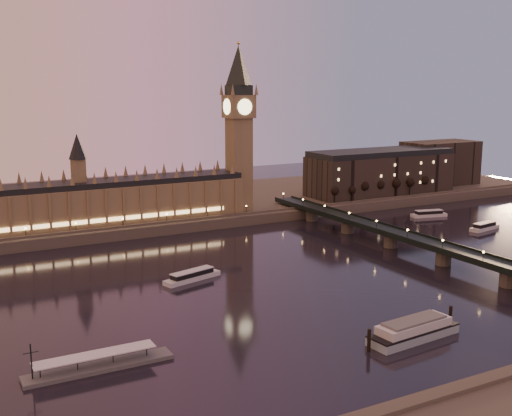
{
  "coord_description": "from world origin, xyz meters",
  "views": [
    {
      "loc": [
        -127.37,
        -236.04,
        85.28
      ],
      "look_at": [
        19.51,
        35.0,
        25.04
      ],
      "focal_mm": 45.0,
      "sensor_mm": 36.0,
      "label": 1
    }
  ],
  "objects": [
    {
      "name": "bare_tree_6",
      "position": [
        197.19,
        109.0,
        14.3
      ],
      "size": [
        5.48,
        5.48,
        11.14
      ],
      "color": "black",
      "rests_on": "ground"
    },
    {
      "name": "westminster_bridge",
      "position": [
        91.61,
        0.0,
        5.52
      ],
      "size": [
        13.2,
        260.0,
        15.3
      ],
      "color": "black",
      "rests_on": "ground"
    },
    {
      "name": "bare_tree_4",
      "position": [
        171.6,
        109.0,
        14.3
      ],
      "size": [
        5.48,
        5.48,
        11.14
      ],
      "color": "black",
      "rests_on": "ground"
    },
    {
      "name": "cruise_boat_b",
      "position": [
        165.19,
        68.29,
        1.93
      ],
      "size": [
        24.41,
        11.32,
        4.37
      ],
      "rotation": [
        0.0,
        0.0,
        -0.24
      ],
      "color": "silver",
      "rests_on": "ground"
    },
    {
      "name": "bare_tree_3",
      "position": [
        158.8,
        109.0,
        14.3
      ],
      "size": [
        5.48,
        5.48,
        11.14
      ],
      "color": "black",
      "rests_on": "ground"
    },
    {
      "name": "bare_tree_2",
      "position": [
        146.01,
        109.0,
        14.3
      ],
      "size": [
        5.48,
        5.48,
        11.14
      ],
      "color": "black",
      "rests_on": "ground"
    },
    {
      "name": "pontoon_pier",
      "position": [
        -82.99,
        -53.91,
        1.3
      ],
      "size": [
        45.21,
        7.54,
        12.06
      ],
      "color": "#595B5E",
      "rests_on": "ground"
    },
    {
      "name": "moored_barge",
      "position": [
        17.16,
        -81.39,
        3.14
      ],
      "size": [
        40.38,
        12.93,
        7.43
      ],
      "rotation": [
        0.0,
        0.0,
        0.09
      ],
      "color": "#95B1BE",
      "rests_on": "ground"
    },
    {
      "name": "cruise_boat_a",
      "position": [
        -23.06,
        15.39,
        1.96
      ],
      "size": [
        28.41,
        13.39,
        4.45
      ],
      "rotation": [
        0.0,
        0.0,
        0.28
      ],
      "color": "silver",
      "rests_on": "ground"
    },
    {
      "name": "palace_of_westminster",
      "position": [
        -40.12,
        120.99,
        21.71
      ],
      "size": [
        180.0,
        26.62,
        52.0
      ],
      "color": "brown",
      "rests_on": "ground"
    },
    {
      "name": "city_block",
      "position": [
        194.94,
        130.93,
        22.24
      ],
      "size": [
        155.0,
        45.0,
        34.0
      ],
      "color": "black",
      "rests_on": "ground"
    },
    {
      "name": "ground",
      "position": [
        0.0,
        0.0,
        0.0
      ],
      "size": [
        700.0,
        700.0,
        0.0
      ],
      "primitive_type": "plane",
      "color": "black",
      "rests_on": "ground"
    },
    {
      "name": "bare_tree_1",
      "position": [
        133.22,
        109.0,
        14.3
      ],
      "size": [
        5.48,
        5.48,
        11.14
      ],
      "color": "black",
      "rests_on": "ground"
    },
    {
      "name": "big_ben",
      "position": [
        53.99,
        120.99,
        63.95
      ],
      "size": [
        17.68,
        17.68,
        104.0
      ],
      "color": "brown",
      "rests_on": "ground"
    },
    {
      "name": "far_embankment",
      "position": [
        30.0,
        165.0,
        3.0
      ],
      "size": [
        560.0,
        130.0,
        6.0
      ],
      "primitive_type": "cube",
      "color": "#423D35",
      "rests_on": "ground"
    },
    {
      "name": "bare_tree_0",
      "position": [
        120.42,
        109.0,
        14.3
      ],
      "size": [
        5.48,
        5.48,
        11.14
      ],
      "color": "black",
      "rests_on": "ground"
    },
    {
      "name": "cruise_boat_c",
      "position": [
        167.5,
        24.25,
        1.97
      ],
      "size": [
        23.1,
        9.88,
        4.48
      ],
      "rotation": [
        0.0,
        0.0,
        0.18
      ],
      "color": "silver",
      "rests_on": "ground"
    },
    {
      "name": "bare_tree_5",
      "position": [
        184.39,
        109.0,
        14.3
      ],
      "size": [
        5.48,
        5.48,
        11.14
      ],
      "color": "black",
      "rests_on": "ground"
    }
  ]
}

